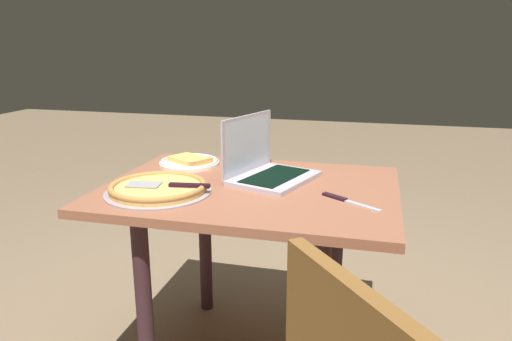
{
  "coord_description": "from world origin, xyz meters",
  "views": [
    {
      "loc": [
        -0.44,
        1.64,
        1.27
      ],
      "look_at": [
        -0.03,
        0.05,
        0.82
      ],
      "focal_mm": 33.3,
      "sensor_mm": 36.0,
      "label": 1
    }
  ],
  "objects_px": {
    "dining_table": "(251,214)",
    "laptop": "(266,167)",
    "pizza_plate": "(190,162)",
    "pizza_tray": "(158,188)",
    "table_knife": "(345,200)"
  },
  "relations": [
    {
      "from": "dining_table",
      "to": "laptop",
      "type": "distance_m",
      "value": 0.19
    },
    {
      "from": "dining_table",
      "to": "laptop",
      "type": "height_order",
      "value": "laptop"
    },
    {
      "from": "pizza_plate",
      "to": "pizza_tray",
      "type": "distance_m",
      "value": 0.4
    },
    {
      "from": "table_knife",
      "to": "dining_table",
      "type": "bearing_deg",
      "value": -14.55
    },
    {
      "from": "dining_table",
      "to": "pizza_plate",
      "type": "height_order",
      "value": "pizza_plate"
    },
    {
      "from": "pizza_plate",
      "to": "pizza_tray",
      "type": "bearing_deg",
      "value": 95.88
    },
    {
      "from": "laptop",
      "to": "table_knife",
      "type": "height_order",
      "value": "laptop"
    },
    {
      "from": "table_knife",
      "to": "pizza_plate",
      "type": "bearing_deg",
      "value": -24.99
    },
    {
      "from": "pizza_tray",
      "to": "table_knife",
      "type": "height_order",
      "value": "pizza_tray"
    },
    {
      "from": "table_knife",
      "to": "laptop",
      "type": "bearing_deg",
      "value": -31.08
    },
    {
      "from": "laptop",
      "to": "table_knife",
      "type": "relative_size",
      "value": 1.95
    },
    {
      "from": "dining_table",
      "to": "pizza_plate",
      "type": "distance_m",
      "value": 0.43
    },
    {
      "from": "dining_table",
      "to": "laptop",
      "type": "relative_size",
      "value": 2.69
    },
    {
      "from": "pizza_tray",
      "to": "dining_table",
      "type": "bearing_deg",
      "value": -151.01
    },
    {
      "from": "pizza_tray",
      "to": "table_knife",
      "type": "distance_m",
      "value": 0.66
    }
  ]
}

